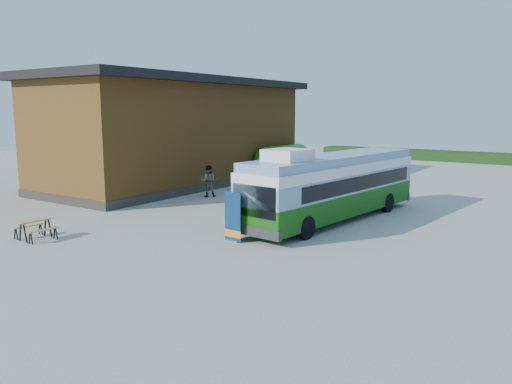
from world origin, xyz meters
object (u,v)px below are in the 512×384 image
Objects in this scene: bus at (334,184)px; person_a at (278,181)px; banner at (233,222)px; slurry_tanker at (283,159)px; person_b at (208,181)px; picnic_table at (35,225)px.

bus reaches higher than person_a.
slurry_tanker is (-8.22, 17.67, 0.65)m from banner.
bus is 15.28m from slurry_tanker.
person_b is (-3.47, -2.57, 0.04)m from person_a.
picnic_table is (-8.58, -10.25, -1.13)m from bus.
slurry_tanker is at bearing -122.80° from person_b.
bus is at bearing -52.17° from person_a.
picnic_table is 12.02m from person_b.
person_b reaches higher than person_a.
person_a is at bearing 118.64° from banner.
person_a reaches higher than picnic_table.
slurry_tanker is at bearing 96.99° from picnic_table.
banner is (-1.61, -5.97, -0.92)m from bus.
banner reaches higher than person_a.
person_b is at bearing -86.08° from slurry_tanker.
slurry_tanker is (-9.82, 11.70, -0.27)m from bus.
banner is 0.29× the size of slurry_tanker.
person_a is at bearing 82.81° from picnic_table.
person_a is at bearing -60.72° from slurry_tanker.
picnic_table is at bearing -141.84° from banner.
banner is at bearing -83.39° from person_a.
picnic_table is (-6.97, -4.28, -0.22)m from banner.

